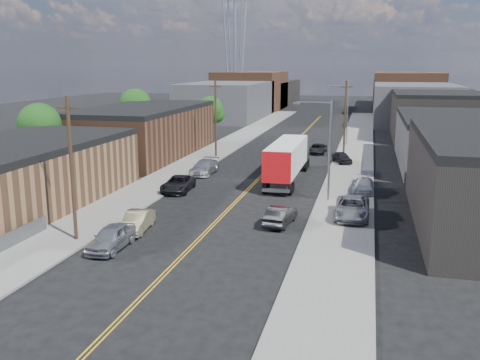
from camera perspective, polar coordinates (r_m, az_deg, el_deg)
The scene contains 32 objects.
ground at distance 83.44m, azimuth 5.74°, elevation 3.91°, with size 260.00×260.00×0.00m, color black.
centerline at distance 68.80m, azimuth 4.00°, elevation 2.16°, with size 0.32×120.00×0.01m, color gold.
sidewalk_left at distance 70.96m, azimuth -3.59°, elevation 2.54°, with size 5.00×140.00×0.15m, color slate.
sidewalk_right at distance 67.88m, azimuth 11.94°, elevation 1.85°, with size 5.00×140.00×0.15m, color slate.
warehouse_tan at distance 50.24m, azimuth -22.28°, elevation 0.74°, with size 12.00×22.00×5.60m.
warehouse_brown at distance 72.53m, azimuth -10.31°, elevation 5.15°, with size 12.00×26.00×6.60m.
industrial_right_b at distance 69.23m, azimuth 22.49°, elevation 3.87°, with size 14.00×24.00×6.10m.
industrial_right_c at distance 94.77m, azimuth 20.22°, elevation 6.54°, with size 14.00×22.00×7.60m.
skyline_left_a at distance 121.17m, azimuth -1.37°, elevation 8.47°, with size 16.00×30.00×8.00m, color #3E3E41.
skyline_right_a at distance 117.40m, azimuth 18.03°, elevation 7.75°, with size 16.00×30.00×8.00m, color #3E3E41.
skyline_left_b at distance 145.37m, azimuth 1.20°, elevation 9.50°, with size 16.00×26.00×10.00m, color #523221.
skyline_right_b at distance 142.24m, azimuth 17.34°, elevation 8.89°, with size 16.00×26.00×10.00m, color #523221.
skyline_left_c at distance 165.00m, azimuth 2.72°, elevation 9.30°, with size 16.00×40.00×7.00m, color black.
skyline_right_c at distance 162.26m, azimuth 16.89°, elevation 8.74°, with size 16.00×40.00×7.00m, color black.
streetlight_near at distance 47.42m, azimuth 9.09°, elevation 3.97°, with size 3.39×0.25×9.00m.
streetlight_far at distance 82.15m, azimuth 11.12°, elevation 7.36°, with size 3.39×0.25×9.00m.
utility_pole_left_near at distance 37.90m, azimuth -17.52°, elevation 1.19°, with size 1.60×0.26×10.00m.
utility_pole_left_far at distance 69.91m, azimuth -2.62°, elevation 6.59°, with size 1.60×0.26×10.00m.
utility_pole_right at distance 70.20m, azimuth 11.14°, elevation 6.40°, with size 1.60×0.26×10.00m.
tree_left_near at distance 62.99m, azimuth -20.53°, elevation 5.23°, with size 4.85×4.76×7.91m.
tree_left_mid at distance 84.72m, azimuth -11.06°, elevation 7.61°, with size 5.10×5.04×8.37m.
tree_left_far at distance 87.82m, azimuth -3.13°, elevation 7.37°, with size 4.35×4.20×6.97m.
semi_truck at distance 56.92m, azimuth 5.24°, elevation 2.45°, with size 2.76×16.02×4.20m.
car_left_a at distance 36.60m, azimuth -13.55°, elevation -5.97°, with size 1.91×4.75×1.62m, color #9EA0A3.
car_left_b at distance 40.07m, azimuth -10.94°, elevation -4.35°, with size 1.57×4.50×1.48m, color #877E58.
car_left_c at distance 51.82m, azimuth -6.63°, elevation -0.42°, with size 2.46×5.33×1.48m, color black.
car_left_d at distance 59.73m, azimuth -3.82°, elevation 1.38°, with size 2.20×5.41×1.57m, color #959799.
car_right_oncoming at distance 41.02m, azimuth 4.35°, elevation -3.76°, with size 1.58×4.52×1.49m, color black.
car_right_lot_a at distance 43.09m, azimuth 11.86°, elevation -2.92°, with size 2.66×5.77×1.60m, color #929596.
car_right_lot_b at distance 52.01m, azimuth 13.02°, elevation -0.54°, with size 1.82×4.48×1.30m, color beige.
car_right_lot_c at distance 66.83m, azimuth 10.82°, elevation 2.38°, with size 1.58×3.93×1.34m, color black.
car_ahead_truck at distance 74.26m, azimuth 8.26°, elevation 3.32°, with size 2.18×4.72×1.31m, color black.
Camera 1 is at (11.23, -21.80, 12.06)m, focal length 40.00 mm.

